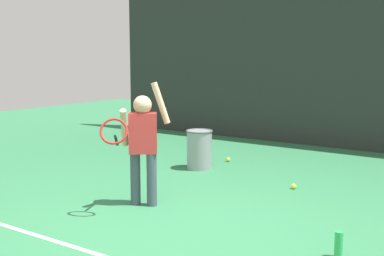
% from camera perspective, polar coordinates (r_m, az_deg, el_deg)
% --- Properties ---
extents(ground_plane, '(20.00, 20.00, 0.00)m').
position_cam_1_polar(ground_plane, '(4.82, -1.88, -11.74)').
color(ground_plane, '#2D7247').
extents(back_fence_windscreen, '(10.02, 0.08, 3.02)m').
position_cam_1_polar(back_fence_windscreen, '(9.13, 17.68, 7.08)').
color(back_fence_windscreen, '#282D2B').
rests_on(back_fence_windscreen, ground).
extents(fence_post_0, '(0.09, 0.09, 3.17)m').
position_cam_1_polar(fence_post_0, '(11.59, -6.03, 8.00)').
color(fence_post_0, slate).
rests_on(fence_post_0, ground).
extents(fence_post_1, '(0.09, 0.09, 3.17)m').
position_cam_1_polar(fence_post_1, '(9.79, 8.63, 7.88)').
color(fence_post_1, slate).
rests_on(fence_post_1, ground).
extents(tennis_player, '(0.48, 0.86, 1.35)m').
position_cam_1_polar(tennis_player, '(5.53, -5.61, -1.34)').
color(tennis_player, '#3F4C59').
rests_on(tennis_player, ground).
extents(ball_hopper, '(0.38, 0.38, 0.56)m').
position_cam_1_polar(ball_hopper, '(7.35, 0.82, -2.35)').
color(ball_hopper, gray).
rests_on(ball_hopper, ground).
extents(water_bottle, '(0.07, 0.07, 0.22)m').
position_cam_1_polar(water_bottle, '(4.44, 16.01, -12.36)').
color(water_bottle, green).
rests_on(water_bottle, ground).
extents(tennis_ball_0, '(0.07, 0.07, 0.07)m').
position_cam_1_polar(tennis_ball_0, '(6.44, 11.26, -6.39)').
color(tennis_ball_0, '#CCE033').
rests_on(tennis_ball_0, ground).
extents(tennis_ball_3, '(0.07, 0.07, 0.07)m').
position_cam_1_polar(tennis_ball_3, '(7.88, 4.06, -3.52)').
color(tennis_ball_3, '#CCE033').
rests_on(tennis_ball_3, ground).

